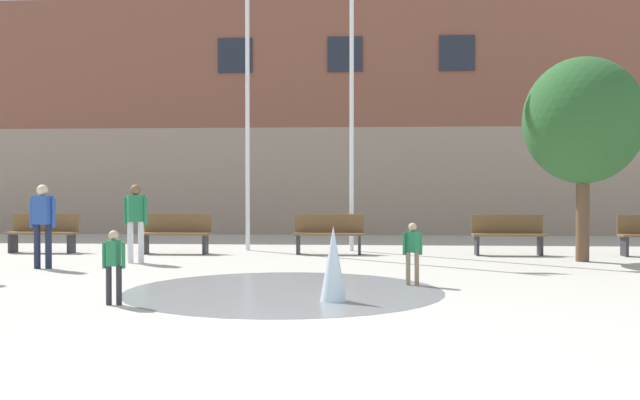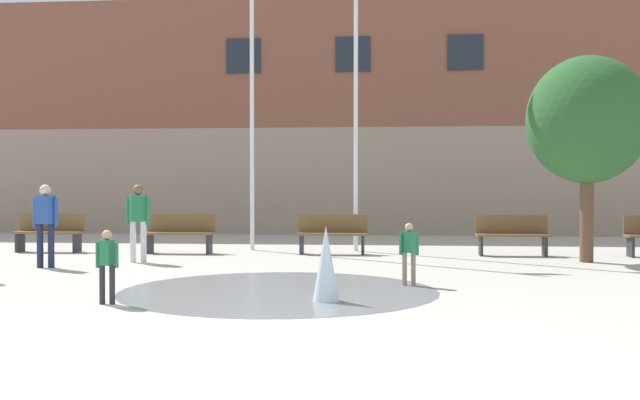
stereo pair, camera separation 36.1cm
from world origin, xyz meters
name	(u,v)px [view 1 (the left image)]	position (x,y,z in m)	size (l,w,h in m)	color
ground_plane	(277,369)	(0.00, 0.00, 0.00)	(100.00, 100.00, 0.00)	#B2ADA3
library_building	(348,123)	(0.00, 20.31, 3.79)	(36.00, 6.05, 7.59)	gray
splash_fountain	(304,280)	(-0.15, 4.29, 0.22)	(4.75, 4.75, 1.03)	gray
park_bench_far_left	(43,232)	(-6.85, 10.65, 0.48)	(1.60, 0.44, 0.91)	#28282D
park_bench_left_of_flagpoles	(176,233)	(-3.67, 10.59, 0.48)	(1.60, 0.44, 0.91)	#28282D
park_bench_under_left_flagpole	(329,233)	(-0.14, 10.70, 0.48)	(1.60, 0.44, 0.91)	#28282D
park_bench_under_right_flagpole	(508,234)	(3.89, 10.70, 0.48)	(1.60, 0.44, 0.91)	#28282D
child_with_pink_shirt	(412,249)	(1.46, 5.46, 0.58)	(0.31, 0.23, 0.99)	#89755B
adult_near_bench	(136,217)	(-3.95, 8.48, 0.93)	(0.50, 0.36, 1.59)	silver
child_in_fountain	(114,261)	(-2.57, 3.24, 0.58)	(0.31, 0.22, 0.99)	#28282D
teen_by_trashcan	(43,219)	(-5.38, 7.36, 0.93)	(0.50, 0.29, 1.59)	#1E233D
flagpole_left	(249,55)	(-2.14, 11.57, 4.72)	(0.80, 0.10, 8.94)	silver
flagpole_right	(353,68)	(0.38, 11.57, 4.38)	(0.80, 0.10, 8.26)	silver
street_tree_near_building	(583,121)	(5.18, 9.40, 2.90)	(2.46, 2.46, 4.22)	brown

